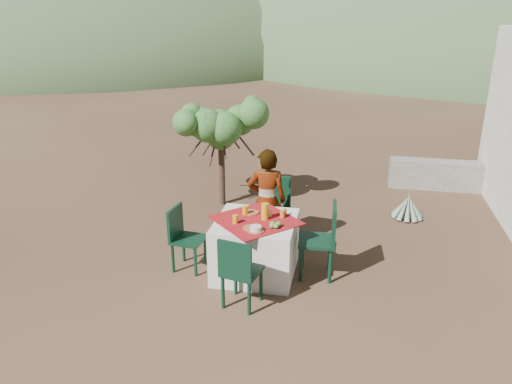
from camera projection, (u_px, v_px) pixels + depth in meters
ground at (235, 254)px, 7.14m from camera, size 160.00×160.00×0.00m
table at (256, 246)px, 6.52m from camera, size 1.30×1.30×0.76m
chair_far at (274, 205)px, 7.42m from camera, size 0.52×0.52×0.97m
chair_near at (239, 270)px, 5.70m from camera, size 0.50×0.50×0.90m
chair_left at (183, 235)px, 6.60m from camera, size 0.44×0.44×0.87m
chair_right at (324, 237)px, 6.38m from camera, size 0.48×0.48×1.00m
person at (267, 201)px, 7.00m from camera, size 0.59×0.43×1.51m
shrub_tree at (225, 130)px, 8.49m from camera, size 1.44×1.41×1.69m
agave at (408, 208)px, 8.26m from camera, size 0.52×0.52×0.56m
stone_wall at (459, 176)px, 9.51m from camera, size 2.60×0.35×0.55m
hill_near_left at (96, 51)px, 37.93m from camera, size 40.00×40.00×16.00m
hill_near_right at (497, 51)px, 38.02m from camera, size 48.00×48.00×20.00m
hill_far_center at (308, 36)px, 55.60m from camera, size 60.00×60.00×24.00m
plate_far at (251, 212)px, 6.59m from camera, size 0.21×0.21×0.01m
plate_near at (251, 228)px, 6.13m from camera, size 0.20×0.20×0.01m
glass_far at (245, 210)px, 6.52m from camera, size 0.07×0.07×0.12m
glass_near at (235, 219)px, 6.26m from camera, size 0.07×0.07×0.11m
juice_pitcher at (265, 211)px, 6.36m from camera, size 0.10×0.10×0.21m
bowl_plate at (256, 231)px, 6.06m from camera, size 0.21×0.21×0.01m
white_bowl at (256, 228)px, 6.05m from camera, size 0.14×0.14×0.05m
jar_left at (283, 214)px, 6.43m from camera, size 0.06×0.06×0.10m
jar_right at (285, 212)px, 6.51m from camera, size 0.05×0.05×0.09m
napkin_holder at (269, 213)px, 6.46m from camera, size 0.08×0.06×0.09m
fruit_cluster at (275, 225)px, 6.14m from camera, size 0.14×0.13×0.07m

